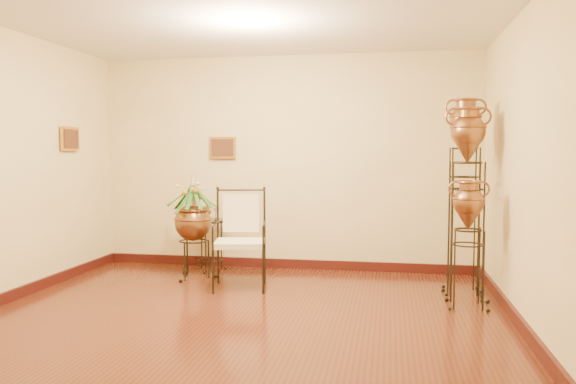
% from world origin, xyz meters
% --- Properties ---
extents(ground, '(5.00, 5.00, 0.00)m').
position_xyz_m(ground, '(0.00, 0.00, 0.00)').
color(ground, '#5A1E15').
rests_on(ground, ground).
extents(room_shell, '(5.02, 5.02, 2.81)m').
position_xyz_m(room_shell, '(-0.01, 0.01, 1.73)').
color(room_shell, '#FFE2A4').
rests_on(room_shell, ground).
extents(amphora_tall, '(0.42, 0.42, 2.14)m').
position_xyz_m(amphora_tall, '(2.15, 1.53, 1.09)').
color(amphora_tall, '#2C2416').
rests_on(amphora_tall, ground).
extents(amphora_mid, '(0.51, 0.51, 2.03)m').
position_xyz_m(amphora_mid, '(2.15, 1.32, 1.03)').
color(amphora_mid, '#2C2416').
rests_on(amphora_mid, ground).
extents(amphora_short, '(0.41, 0.41, 1.28)m').
position_xyz_m(amphora_short, '(2.12, 0.97, 0.64)').
color(amphora_short, '#2C2416').
rests_on(amphora_short, ground).
extents(planter_urn, '(0.86, 0.86, 1.33)m').
position_xyz_m(planter_urn, '(-1.00, 1.69, 0.74)').
color(planter_urn, '#2C2416').
rests_on(planter_urn, ground).
extents(armchair, '(0.73, 0.70, 1.12)m').
position_xyz_m(armchair, '(-0.30, 1.28, 0.56)').
color(armchair, '#2C2416').
rests_on(armchair, ground).
extents(side_table, '(0.51, 0.51, 0.84)m').
position_xyz_m(side_table, '(-0.94, 2.15, 0.35)').
color(side_table, '#2C2416').
rests_on(side_table, ground).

